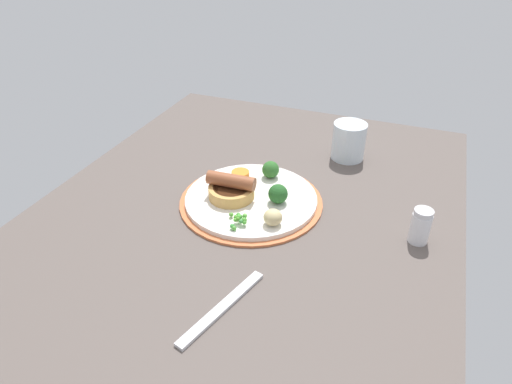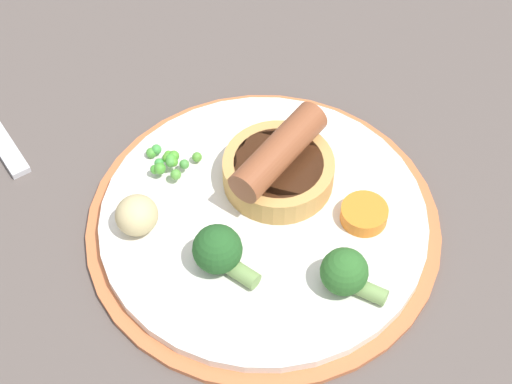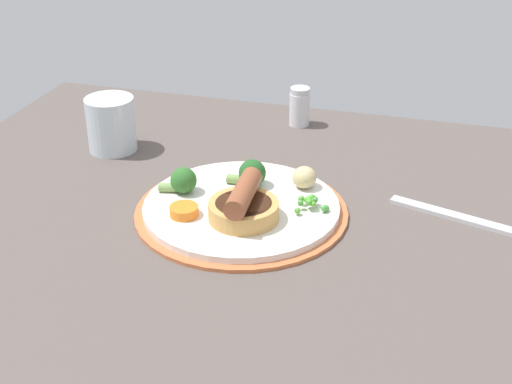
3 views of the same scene
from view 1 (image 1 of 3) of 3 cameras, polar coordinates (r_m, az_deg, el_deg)
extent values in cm
cube|color=#564C47|center=(87.35, -2.04, -4.15)|extent=(110.00, 80.00, 3.00)
cylinder|color=#CC6B3D|center=(90.61, -0.41, -1.23)|extent=(28.36, 28.36, 0.50)
cylinder|color=silver|center=(90.36, -0.41, -0.99)|extent=(26.09, 26.09, 1.40)
cylinder|color=tan|center=(89.54, -3.09, 0.04)|extent=(9.02, 9.02, 2.34)
cylinder|color=#472614|center=(88.99, -3.11, 0.59)|extent=(7.21, 7.21, 0.30)
cylinder|color=brown|center=(88.20, -3.14, 1.42)|extent=(3.24, 9.69, 2.72)
sphere|color=#4EA230|center=(82.37, -2.50, -3.16)|extent=(0.92, 0.92, 0.92)
sphere|color=#50AA2E|center=(82.07, -2.61, -3.50)|extent=(0.72, 0.72, 0.72)
sphere|color=#54A03B|center=(83.11, -1.41, -3.00)|extent=(0.89, 0.89, 0.89)
sphere|color=#4A9B3B|center=(82.33, -1.99, -3.10)|extent=(0.85, 0.85, 0.85)
sphere|color=green|center=(81.71, -1.87, -3.68)|extent=(0.80, 0.80, 0.80)
sphere|color=#4F982C|center=(82.02, -2.27, -3.36)|extent=(0.81, 0.81, 0.81)
sphere|color=green|center=(82.22, -2.18, -3.11)|extent=(0.86, 0.86, 0.86)
sphere|color=#4EA02F|center=(82.52, -2.05, -3.06)|extent=(0.77, 0.77, 0.77)
sphere|color=#50A534|center=(82.16, -2.18, -3.24)|extent=(0.72, 0.72, 0.72)
sphere|color=#4A953F|center=(83.35, -2.22, -2.87)|extent=(0.82, 0.82, 0.82)
sphere|color=#549934|center=(84.10, -3.11, -2.86)|extent=(0.84, 0.84, 0.84)
sphere|color=green|center=(82.20, -2.27, -3.25)|extent=(0.71, 0.71, 0.71)
sphere|color=green|center=(81.69, -1.45, -3.83)|extent=(0.77, 0.77, 0.77)
sphere|color=green|center=(81.27, -2.99, -4.28)|extent=(0.87, 0.87, 0.87)
sphere|color=#489B31|center=(81.91, -1.49, -3.52)|extent=(0.98, 0.98, 0.98)
sphere|color=#4C9E38|center=(81.10, -2.77, -4.54)|extent=(0.89, 0.89, 0.89)
sphere|color=#2D6628|center=(95.58, 1.84, 2.82)|extent=(3.60, 3.60, 3.60)
cylinder|color=#7A9E56|center=(98.11, 1.99, 2.88)|extent=(2.58, 1.74, 1.26)
sphere|color=#235623|center=(87.54, 2.77, -0.23)|extent=(3.79, 3.79, 3.79)
cylinder|color=#7A9E56|center=(90.14, 3.15, -0.10)|extent=(2.54, 1.48, 1.33)
ellipsoid|color=#CCB77F|center=(81.88, 2.13, -3.17)|extent=(4.20, 4.25, 3.03)
cylinder|color=orange|center=(96.17, -1.97, 2.23)|extent=(5.27, 5.27, 1.30)
cube|color=silver|center=(69.49, -4.24, -14.21)|extent=(17.72, 6.59, 0.60)
cylinder|color=silver|center=(107.00, 11.53, 6.26)|extent=(7.59, 7.59, 8.53)
cylinder|color=silver|center=(84.42, 19.82, -4.27)|extent=(3.48, 3.48, 5.59)
cylinder|color=silver|center=(82.57, 20.24, -2.45)|extent=(3.31, 3.31, 1.00)
camera|label=2|loc=(0.95, 27.51, 33.17)|focal=60.00mm
camera|label=3|loc=(1.16, -50.02, 20.50)|focal=50.00mm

